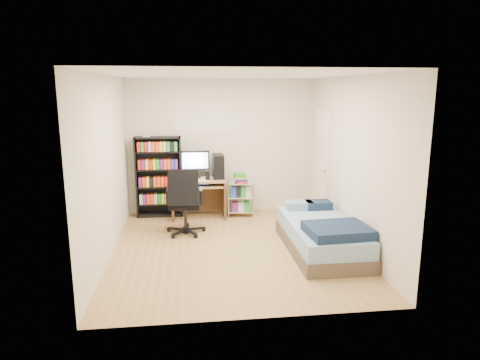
{
  "coord_description": "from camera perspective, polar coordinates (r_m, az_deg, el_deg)",
  "views": [
    {
      "loc": [
        -0.63,
        -5.94,
        2.3
      ],
      "look_at": [
        0.14,
        0.4,
        0.95
      ],
      "focal_mm": 32.0,
      "sensor_mm": 36.0,
      "label": 1
    }
  ],
  "objects": [
    {
      "name": "media_shelf",
      "position": [
        7.95,
        -10.78,
        0.56
      ],
      "size": [
        0.83,
        0.28,
        1.53
      ],
      "color": "black",
      "rests_on": "room"
    },
    {
      "name": "wire_cart",
      "position": [
        7.87,
        0.13,
        -1.15
      ],
      "size": [
        0.52,
        0.4,
        0.78
      ],
      "rotation": [
        0.0,
        0.0,
        -0.12
      ],
      "color": "white",
      "rests_on": "room"
    },
    {
      "name": "door",
      "position": [
        7.76,
        10.82,
        2.13
      ],
      "size": [
        0.12,
        0.8,
        2.0
      ],
      "color": "silver",
      "rests_on": "room"
    },
    {
      "name": "computer_desk",
      "position": [
        7.8,
        -4.88,
        -0.23
      ],
      "size": [
        0.97,
        0.56,
        1.22
      ],
      "color": "tan",
      "rests_on": "room"
    },
    {
      "name": "room",
      "position": [
        6.06,
        -0.88,
        2.01
      ],
      "size": [
        3.58,
        4.08,
        2.58
      ],
      "color": "tan",
      "rests_on": "ground"
    },
    {
      "name": "office_chair",
      "position": [
        6.95,
        -7.33,
        -4.43
      ],
      "size": [
        0.7,
        0.7,
        1.09
      ],
      "rotation": [
        0.0,
        0.0,
        -0.09
      ],
      "color": "black",
      "rests_on": "room"
    },
    {
      "name": "bed",
      "position": [
        6.34,
        10.88,
        -7.22
      ],
      "size": [
        0.95,
        1.9,
        0.54
      ],
      "color": "brown",
      "rests_on": "room"
    }
  ]
}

